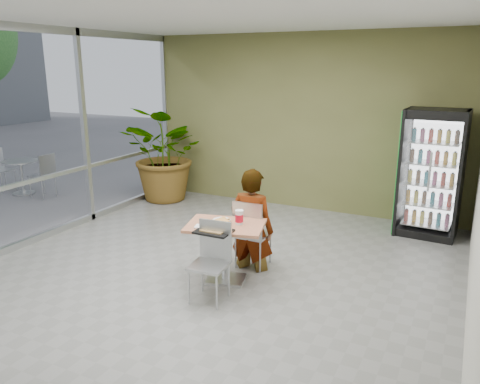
{
  "coord_description": "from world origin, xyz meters",
  "views": [
    {
      "loc": [
        2.83,
        -4.67,
        2.63
      ],
      "look_at": [
        0.16,
        0.68,
        1.0
      ],
      "focal_mm": 35.0,
      "sensor_mm": 36.0,
      "label": 1
    }
  ],
  "objects_px": {
    "chair_near": "(212,254)",
    "beverage_fridge": "(431,174)",
    "dining_table": "(226,241)",
    "potted_plant": "(167,154)",
    "chair_far": "(250,229)",
    "soda_cup": "(239,217)",
    "cafeteria_tray": "(214,232)",
    "seated_woman": "(252,230)"
  },
  "relations": [
    {
      "from": "chair_near",
      "to": "soda_cup",
      "type": "height_order",
      "value": "soda_cup"
    },
    {
      "from": "dining_table",
      "to": "seated_woman",
      "type": "relative_size",
      "value": 0.64
    },
    {
      "from": "soda_cup",
      "to": "beverage_fridge",
      "type": "xyz_separation_m",
      "value": [
        1.92,
        2.85,
        0.16
      ]
    },
    {
      "from": "soda_cup",
      "to": "potted_plant",
      "type": "distance_m",
      "value": 3.92
    },
    {
      "from": "beverage_fridge",
      "to": "potted_plant",
      "type": "relative_size",
      "value": 1.06
    },
    {
      "from": "chair_far",
      "to": "cafeteria_tray",
      "type": "distance_m",
      "value": 0.84
    },
    {
      "from": "soda_cup",
      "to": "cafeteria_tray",
      "type": "height_order",
      "value": "soda_cup"
    },
    {
      "from": "chair_far",
      "to": "seated_woman",
      "type": "distance_m",
      "value": 0.05
    },
    {
      "from": "cafeteria_tray",
      "to": "chair_near",
      "type": "bearing_deg",
      "value": -68.54
    },
    {
      "from": "seated_woman",
      "to": "potted_plant",
      "type": "bearing_deg",
      "value": -37.95
    },
    {
      "from": "dining_table",
      "to": "beverage_fridge",
      "type": "height_order",
      "value": "beverage_fridge"
    },
    {
      "from": "dining_table",
      "to": "potted_plant",
      "type": "distance_m",
      "value": 3.88
    },
    {
      "from": "chair_near",
      "to": "soda_cup",
      "type": "distance_m",
      "value": 0.6
    },
    {
      "from": "chair_near",
      "to": "beverage_fridge",
      "type": "height_order",
      "value": "beverage_fridge"
    },
    {
      "from": "chair_far",
      "to": "potted_plant",
      "type": "relative_size",
      "value": 0.5
    },
    {
      "from": "seated_woman",
      "to": "chair_far",
      "type": "bearing_deg",
      "value": 90.62
    },
    {
      "from": "chair_near",
      "to": "cafeteria_tray",
      "type": "height_order",
      "value": "chair_near"
    },
    {
      "from": "beverage_fridge",
      "to": "potted_plant",
      "type": "distance_m",
      "value": 4.82
    },
    {
      "from": "cafeteria_tray",
      "to": "beverage_fridge",
      "type": "relative_size",
      "value": 0.21
    },
    {
      "from": "soda_cup",
      "to": "potted_plant",
      "type": "xyz_separation_m",
      "value": [
        -2.9,
        2.64,
        0.1
      ]
    },
    {
      "from": "chair_near",
      "to": "chair_far",
      "type": "bearing_deg",
      "value": 82.22
    },
    {
      "from": "chair_near",
      "to": "beverage_fridge",
      "type": "bearing_deg",
      "value": 54.4
    },
    {
      "from": "chair_near",
      "to": "dining_table",
      "type": "bearing_deg",
      "value": 93.34
    },
    {
      "from": "chair_near",
      "to": "beverage_fridge",
      "type": "xyz_separation_m",
      "value": [
        2.01,
        3.37,
        0.46
      ]
    },
    {
      "from": "cafeteria_tray",
      "to": "potted_plant",
      "type": "bearing_deg",
      "value": 132.37
    },
    {
      "from": "beverage_fridge",
      "to": "soda_cup",
      "type": "bearing_deg",
      "value": -120.54
    },
    {
      "from": "soda_cup",
      "to": "cafeteria_tray",
      "type": "relative_size",
      "value": 0.43
    },
    {
      "from": "dining_table",
      "to": "seated_woman",
      "type": "distance_m",
      "value": 0.54
    },
    {
      "from": "chair_near",
      "to": "cafeteria_tray",
      "type": "bearing_deg",
      "value": 106.65
    },
    {
      "from": "seated_woman",
      "to": "cafeteria_tray",
      "type": "bearing_deg",
      "value": 83.16
    },
    {
      "from": "beverage_fridge",
      "to": "potted_plant",
      "type": "height_order",
      "value": "beverage_fridge"
    },
    {
      "from": "soda_cup",
      "to": "beverage_fridge",
      "type": "distance_m",
      "value": 3.44
    },
    {
      "from": "chair_far",
      "to": "seated_woman",
      "type": "xyz_separation_m",
      "value": [
        -0.0,
        0.05,
        -0.02
      ]
    },
    {
      "from": "chair_far",
      "to": "potted_plant",
      "type": "height_order",
      "value": "potted_plant"
    },
    {
      "from": "soda_cup",
      "to": "dining_table",
      "type": "bearing_deg",
      "value": -153.55
    },
    {
      "from": "cafeteria_tray",
      "to": "potted_plant",
      "type": "height_order",
      "value": "potted_plant"
    },
    {
      "from": "seated_woman",
      "to": "potted_plant",
      "type": "distance_m",
      "value": 3.62
    },
    {
      "from": "seated_woman",
      "to": "beverage_fridge",
      "type": "bearing_deg",
      "value": -129.85
    },
    {
      "from": "chair_near",
      "to": "potted_plant",
      "type": "bearing_deg",
      "value": 126.94
    },
    {
      "from": "seated_woman",
      "to": "beverage_fridge",
      "type": "distance_m",
      "value": 3.13
    },
    {
      "from": "soda_cup",
      "to": "chair_far",
      "type": "bearing_deg",
      "value": 95.71
    },
    {
      "from": "beverage_fridge",
      "to": "potted_plant",
      "type": "bearing_deg",
      "value": -174.06
    }
  ]
}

